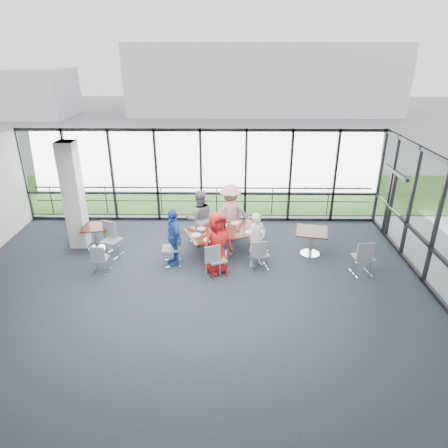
{
  "coord_description": "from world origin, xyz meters",
  "views": [
    {
      "loc": [
        0.96,
        -7.93,
        5.55
      ],
      "look_at": [
        0.81,
        2.16,
        1.1
      ],
      "focal_mm": 32.0,
      "sensor_mm": 36.0,
      "label": 1
    }
  ],
  "objects_px": {
    "chair_spare_la": "(100,259)",
    "chair_spare_lb": "(111,240)",
    "diner_near_right": "(257,240)",
    "main_table": "(224,234)",
    "chair_main_fl": "(199,229)",
    "diner_end": "(174,237)",
    "diner_near_left": "(218,243)",
    "chair_spare_r": "(363,257)",
    "chair_main_fr": "(230,224)",
    "chair_main_end": "(171,248)",
    "diner_far_right": "(230,213)",
    "structural_column": "(74,196)",
    "side_table_left": "(95,230)",
    "chair_main_nl": "(217,259)",
    "chair_main_nr": "(260,254)",
    "diner_far_left": "(200,218)",
    "side_table_right": "(312,234)"
  },
  "relations": [
    {
      "from": "main_table",
      "to": "diner_end",
      "type": "distance_m",
      "value": 1.5
    },
    {
      "from": "side_table_left",
      "to": "chair_spare_r",
      "type": "height_order",
      "value": "chair_spare_r"
    },
    {
      "from": "chair_main_end",
      "to": "chair_spare_lb",
      "type": "bearing_deg",
      "value": -112.45
    },
    {
      "from": "chair_main_nr",
      "to": "chair_main_end",
      "type": "distance_m",
      "value": 2.46
    },
    {
      "from": "main_table",
      "to": "side_table_left",
      "type": "height_order",
      "value": "same"
    },
    {
      "from": "chair_main_fl",
      "to": "chair_main_end",
      "type": "xyz_separation_m",
      "value": [
        -0.68,
        -1.34,
        0.02
      ]
    },
    {
      "from": "side_table_right",
      "to": "chair_main_fr",
      "type": "relative_size",
      "value": 1.11
    },
    {
      "from": "side_table_right",
      "to": "chair_main_nl",
      "type": "relative_size",
      "value": 1.1
    },
    {
      "from": "chair_main_nr",
      "to": "chair_spare_lb",
      "type": "height_order",
      "value": "chair_spare_lb"
    },
    {
      "from": "side_table_left",
      "to": "chair_main_fr",
      "type": "height_order",
      "value": "chair_main_fr"
    },
    {
      "from": "diner_near_right",
      "to": "chair_spare_r",
      "type": "relative_size",
      "value": 1.55
    },
    {
      "from": "main_table",
      "to": "chair_spare_la",
      "type": "relative_size",
      "value": 2.92
    },
    {
      "from": "chair_spare_lb",
      "to": "chair_spare_r",
      "type": "relative_size",
      "value": 0.98
    },
    {
      "from": "main_table",
      "to": "side_table_right",
      "type": "relative_size",
      "value": 2.32
    },
    {
      "from": "chair_spare_la",
      "to": "diner_near_right",
      "type": "bearing_deg",
      "value": 8.7
    },
    {
      "from": "diner_far_right",
      "to": "chair_main_end",
      "type": "height_order",
      "value": "diner_far_right"
    },
    {
      "from": "chair_main_nl",
      "to": "chair_spare_lb",
      "type": "distance_m",
      "value": 3.24
    },
    {
      "from": "structural_column",
      "to": "diner_end",
      "type": "bearing_deg",
      "value": -20.26
    },
    {
      "from": "main_table",
      "to": "diner_near_right",
      "type": "distance_m",
      "value": 1.1
    },
    {
      "from": "side_table_left",
      "to": "diner_near_right",
      "type": "distance_m",
      "value": 4.81
    },
    {
      "from": "chair_main_fr",
      "to": "diner_far_right",
      "type": "bearing_deg",
      "value": 55.96
    },
    {
      "from": "diner_near_left",
      "to": "chair_spare_lb",
      "type": "relative_size",
      "value": 1.75
    },
    {
      "from": "chair_main_nl",
      "to": "chair_spare_lb",
      "type": "height_order",
      "value": "chair_spare_lb"
    },
    {
      "from": "diner_near_left",
      "to": "chair_spare_r",
      "type": "bearing_deg",
      "value": -33.48
    },
    {
      "from": "chair_main_fl",
      "to": "diner_end",
      "type": "bearing_deg",
      "value": 33.45
    },
    {
      "from": "chair_main_end",
      "to": "chair_spare_la",
      "type": "height_order",
      "value": "chair_main_end"
    },
    {
      "from": "side_table_left",
      "to": "chair_main_end",
      "type": "bearing_deg",
      "value": -20.37
    },
    {
      "from": "diner_far_left",
      "to": "chair_main_nl",
      "type": "xyz_separation_m",
      "value": [
        0.56,
        -1.8,
        -0.41
      ]
    },
    {
      "from": "side_table_right",
      "to": "chair_main_end",
      "type": "bearing_deg",
      "value": -170.79
    },
    {
      "from": "diner_near_left",
      "to": "chair_main_end",
      "type": "height_order",
      "value": "diner_near_left"
    },
    {
      "from": "chair_spare_la",
      "to": "chair_spare_r",
      "type": "distance_m",
      "value": 6.98
    },
    {
      "from": "main_table",
      "to": "chair_main_nl",
      "type": "height_order",
      "value": "chair_main_nl"
    },
    {
      "from": "main_table",
      "to": "diner_near_right",
      "type": "relative_size",
      "value": 1.54
    },
    {
      "from": "chair_main_nr",
      "to": "chair_main_end",
      "type": "xyz_separation_m",
      "value": [
        -2.45,
        0.18,
        0.06
      ]
    },
    {
      "from": "side_table_right",
      "to": "chair_main_end",
      "type": "distance_m",
      "value": 4.04
    },
    {
      "from": "structural_column",
      "to": "chair_spare_la",
      "type": "distance_m",
      "value": 2.29
    },
    {
      "from": "structural_column",
      "to": "side_table_left",
      "type": "height_order",
      "value": "structural_column"
    },
    {
      "from": "chair_main_fr",
      "to": "side_table_left",
      "type": "bearing_deg",
      "value": -23.85
    },
    {
      "from": "side_table_right",
      "to": "chair_spare_lb",
      "type": "xyz_separation_m",
      "value": [
        -5.77,
        -0.18,
        -0.15
      ]
    },
    {
      "from": "chair_main_fl",
      "to": "diner_far_left",
      "type": "bearing_deg",
      "value": 74.65
    },
    {
      "from": "diner_near_left",
      "to": "chair_main_fr",
      "type": "height_order",
      "value": "diner_near_left"
    },
    {
      "from": "chair_spare_la",
      "to": "chair_spare_lb",
      "type": "bearing_deg",
      "value": 89.66
    },
    {
      "from": "diner_far_right",
      "to": "chair_spare_la",
      "type": "bearing_deg",
      "value": 16.38
    },
    {
      "from": "side_table_left",
      "to": "chair_main_fr",
      "type": "distance_m",
      "value": 4.09
    },
    {
      "from": "chair_main_end",
      "to": "chair_main_fl",
      "type": "bearing_deg",
      "value": 145.34
    },
    {
      "from": "diner_far_left",
      "to": "diner_far_right",
      "type": "bearing_deg",
      "value": -170.67
    },
    {
      "from": "chair_spare_la",
      "to": "chair_main_fr",
      "type": "bearing_deg",
      "value": 35.19
    },
    {
      "from": "side_table_right",
      "to": "chair_main_fr",
      "type": "distance_m",
      "value": 2.61
    },
    {
      "from": "side_table_left",
      "to": "chair_main_nr",
      "type": "xyz_separation_m",
      "value": [
        4.82,
        -1.06,
        -0.18
      ]
    },
    {
      "from": "chair_main_end",
      "to": "chair_spare_r",
      "type": "height_order",
      "value": "chair_spare_r"
    }
  ]
}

